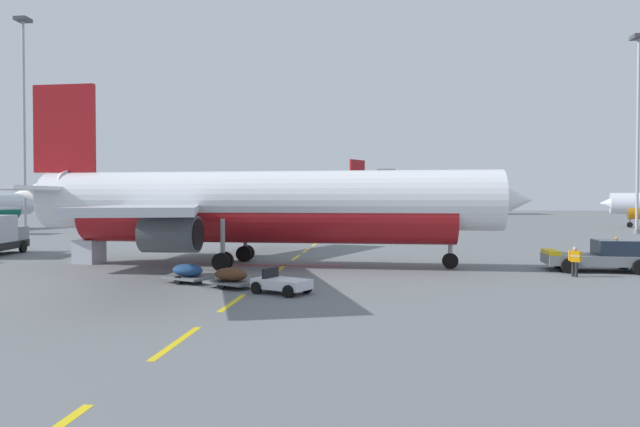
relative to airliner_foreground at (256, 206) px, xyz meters
The scene contains 11 objects.
ground 30.34m from the airliner_foreground, 37.44° to the left, with size 400.00×400.00×0.00m, color slate.
apron_paint_markings 15.44m from the airliner_foreground, 82.76° to the left, with size 8.00×93.43×0.01m.
airliner_foreground is the anchor object (origin of this frame).
pushback_tug 21.64m from the airliner_foreground, ahead, with size 6.23×3.61×2.08m.
airliner_far_center 54.26m from the airliner_foreground, 92.87° to the left, with size 28.63×30.68×11.69m.
baggage_train 9.87m from the airliner_foreground, 84.97° to the right, with size 8.30×5.28×1.14m.
ground_crew_worker 19.47m from the airliner_foreground, 10.26° to the right, with size 0.62×0.37×1.68m.
uld_cargo_container 12.10m from the airliner_foreground, behind, with size 1.83×1.80×1.60m.
apron_light_mast_near 57.16m from the airliner_foreground, 137.73° to the left, with size 1.80×1.80×29.69m.
apron_light_mast_far 58.80m from the airliner_foreground, 43.81° to the left, with size 1.80×1.80×25.64m.
terminal_satellite 147.73m from the airliner_foreground, 90.65° to the left, with size 86.38×19.43×14.71m.
Camera 1 is at (23.94, -13.90, 4.25)m, focal length 31.10 mm.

